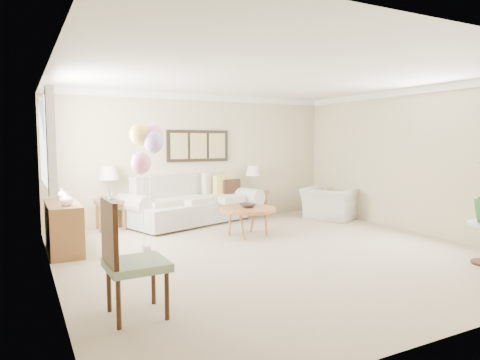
{
  "coord_description": "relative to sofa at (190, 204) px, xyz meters",
  "views": [
    {
      "loc": [
        -3.33,
        -5.28,
        1.67
      ],
      "look_at": [
        -0.26,
        0.6,
        1.05
      ],
      "focal_mm": 32.0,
      "sensor_mm": 36.0,
      "label": 1
    }
  ],
  "objects": [
    {
      "name": "end_table_right",
      "position": [
        1.47,
        0.05,
        0.1
      ],
      "size": [
        0.54,
        0.49,
        0.59
      ],
      "color": "brown",
      "rests_on": "ground"
    },
    {
      "name": "vase_sage",
      "position": [
        -2.44,
        -0.93,
        0.45
      ],
      "size": [
        0.24,
        0.24,
        0.19
      ],
      "primitive_type": "imported",
      "rotation": [
        0.0,
        0.0,
        -0.36
      ],
      "color": "silver",
      "rests_on": "credenza"
    },
    {
      "name": "accent_chair",
      "position": [
        -2.16,
        -4.04,
        0.2
      ],
      "size": [
        0.57,
        0.57,
        1.13
      ],
      "color": "gray",
      "rests_on": "ground"
    },
    {
      "name": "vase_white",
      "position": [
        -2.44,
        -1.53,
        0.45
      ],
      "size": [
        0.23,
        0.23,
        0.2
      ],
      "primitive_type": "imported",
      "rotation": [
        0.0,
        0.0,
        0.17
      ],
      "color": "white",
      "rests_on": "credenza"
    },
    {
      "name": "decor_bowl",
      "position": [
        0.5,
        -1.52,
        0.14
      ],
      "size": [
        0.28,
        0.28,
        0.07
      ],
      "primitive_type": "imported",
      "rotation": [
        0.0,
        0.0,
        0.03
      ],
      "color": "#2B2421",
      "rests_on": "coffee_table"
    },
    {
      "name": "lamp_right",
      "position": [
        1.47,
        0.05,
        0.6
      ],
      "size": [
        0.3,
        0.3,
        0.53
      ],
      "color": "gray",
      "rests_on": "end_table_right"
    },
    {
      "name": "lamp_left",
      "position": [
        -1.54,
        0.1,
        0.65
      ],
      "size": [
        0.35,
        0.35,
        0.62
      ],
      "color": "gray",
      "rests_on": "end_table_left"
    },
    {
      "name": "coffee_table",
      "position": [
        0.49,
        -1.54,
        0.07
      ],
      "size": [
        0.98,
        0.98,
        0.5
      ],
      "color": "#A97746",
      "rests_on": "ground"
    },
    {
      "name": "armchair",
      "position": [
        2.8,
        -0.93,
        -0.06
      ],
      "size": [
        1.24,
        1.3,
        0.66
      ],
      "primitive_type": "imported",
      "rotation": [
        0.0,
        0.0,
        2.01
      ],
      "color": "beige",
      "rests_on": "ground"
    },
    {
      "name": "balloon_cluster",
      "position": [
        -1.32,
        -1.73,
        1.22
      ],
      "size": [
        0.54,
        0.5,
        1.94
      ],
      "color": "gray",
      "rests_on": "ground"
    },
    {
      "name": "end_table_left",
      "position": [
        -1.54,
        0.1,
        0.09
      ],
      "size": [
        0.52,
        0.47,
        0.57
      ],
      "color": "brown",
      "rests_on": "ground"
    },
    {
      "name": "credenza",
      "position": [
        -2.46,
        -1.21,
        -0.02
      ],
      "size": [
        0.46,
        1.2,
        0.74
      ],
      "color": "brown",
      "rests_on": "ground"
    },
    {
      "name": "room_shell",
      "position": [
        0.19,
        -2.62,
        1.24
      ],
      "size": [
        6.04,
        6.04,
        2.6
      ],
      "color": "#BEB491",
      "rests_on": "ground"
    },
    {
      "name": "wall_art_triptych",
      "position": [
        0.3,
        0.25,
        1.16
      ],
      "size": [
        1.35,
        0.06,
        0.65
      ],
      "color": "black",
      "rests_on": "ground"
    },
    {
      "name": "ground_plane",
      "position": [
        0.3,
        -2.71,
        -0.39
      ],
      "size": [
        6.0,
        6.0,
        0.0
      ],
      "primitive_type": "plane",
      "color": "#BAA98D"
    },
    {
      "name": "sofa",
      "position": [
        0.0,
        0.0,
        0.0
      ],
      "size": [
        2.97,
        1.73,
        0.99
      ],
      "color": "beige",
      "rests_on": "ground"
    }
  ]
}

